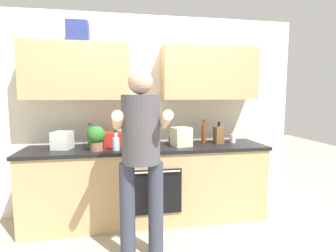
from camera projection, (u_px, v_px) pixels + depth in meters
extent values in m
plane|color=#B2A893|center=(149.00, 219.00, 3.27)|extent=(12.00, 12.00, 0.00)
cube|color=silver|center=(145.00, 115.00, 3.48)|extent=(4.00, 0.06, 2.50)
cube|color=tan|center=(77.00, 72.00, 3.09)|extent=(1.20, 0.32, 0.65)
cube|color=tan|center=(209.00, 74.00, 3.38)|extent=(1.20, 0.32, 0.65)
cylinder|color=silver|center=(220.00, 44.00, 3.36)|extent=(0.31, 0.31, 0.10)
cube|color=navy|center=(78.00, 32.00, 3.04)|extent=(0.24, 0.20, 0.24)
cube|color=tan|center=(148.00, 185.00, 3.22)|extent=(2.80, 0.60, 0.86)
cube|color=black|center=(148.00, 148.00, 3.17)|extent=(2.84, 0.64, 0.04)
cube|color=black|center=(157.00, 192.00, 2.93)|extent=(0.56, 0.02, 0.50)
cylinder|color=silver|center=(157.00, 172.00, 2.88)|extent=(0.52, 0.02, 0.02)
cylinder|color=#383D4C|center=(127.00, 212.00, 2.43)|extent=(0.14, 0.14, 0.90)
cylinder|color=#383D4C|center=(156.00, 209.00, 2.47)|extent=(0.14, 0.14, 0.90)
cylinder|color=#4C4C51|center=(141.00, 129.00, 2.37)|extent=(0.34, 0.34, 0.61)
sphere|color=#D8AD8C|center=(140.00, 82.00, 2.32)|extent=(0.22, 0.22, 0.22)
cylinder|color=#D8AD8C|center=(118.00, 120.00, 2.20)|extent=(0.09, 0.31, 0.19)
cylinder|color=#D8AD8C|center=(165.00, 120.00, 2.27)|extent=(0.09, 0.31, 0.19)
cylinder|color=#471419|center=(145.00, 135.00, 3.14)|extent=(0.07, 0.07, 0.27)
cylinder|color=#471419|center=(145.00, 122.00, 3.12)|extent=(0.03, 0.03, 0.05)
cylinder|color=black|center=(145.00, 119.00, 3.12)|extent=(0.03, 0.03, 0.01)
cylinder|color=brown|center=(204.00, 134.00, 3.39)|extent=(0.06, 0.06, 0.22)
cylinder|color=brown|center=(204.00, 123.00, 3.37)|extent=(0.03, 0.03, 0.06)
cylinder|color=black|center=(204.00, 120.00, 3.37)|extent=(0.03, 0.03, 0.01)
cylinder|color=#8C4C14|center=(91.00, 138.00, 3.20)|extent=(0.05, 0.05, 0.20)
cylinder|color=#8C4C14|center=(90.00, 128.00, 3.19)|extent=(0.03, 0.03, 0.04)
cylinder|color=black|center=(90.00, 126.00, 3.19)|extent=(0.03, 0.03, 0.01)
cylinder|color=black|center=(129.00, 136.00, 3.26)|extent=(0.05, 0.05, 0.22)
cylinder|color=black|center=(129.00, 125.00, 3.24)|extent=(0.02, 0.02, 0.05)
cylinder|color=black|center=(129.00, 123.00, 3.24)|extent=(0.02, 0.02, 0.01)
cylinder|color=silver|center=(116.00, 144.00, 2.93)|extent=(0.08, 0.08, 0.14)
cylinder|color=silver|center=(116.00, 135.00, 2.92)|extent=(0.04, 0.04, 0.06)
cylinder|color=black|center=(116.00, 131.00, 2.92)|extent=(0.04, 0.04, 0.02)
cylinder|color=#198C33|center=(90.00, 139.00, 3.11)|extent=(0.07, 0.07, 0.20)
cylinder|color=#198C33|center=(90.00, 127.00, 3.09)|extent=(0.04, 0.04, 0.06)
cylinder|color=black|center=(90.00, 124.00, 3.09)|extent=(0.04, 0.04, 0.02)
cylinder|color=slate|center=(172.00, 139.00, 3.38)|extent=(0.08, 0.08, 0.10)
cylinder|color=white|center=(233.00, 139.00, 3.41)|extent=(0.07, 0.07, 0.11)
cube|color=brown|center=(219.00, 135.00, 3.38)|extent=(0.10, 0.14, 0.21)
cylinder|color=black|center=(218.00, 124.00, 3.34)|extent=(0.02, 0.02, 0.06)
cylinder|color=black|center=(219.00, 124.00, 3.39)|extent=(0.02, 0.02, 0.06)
cylinder|color=#9E6647|center=(97.00, 146.00, 2.93)|extent=(0.14, 0.14, 0.09)
sphere|color=#2D6B28|center=(96.00, 135.00, 2.92)|extent=(0.20, 0.20, 0.20)
cube|color=silver|center=(62.00, 140.00, 3.01)|extent=(0.24, 0.24, 0.20)
cube|color=beige|center=(181.00, 137.00, 3.18)|extent=(0.25, 0.25, 0.22)
cube|color=red|center=(112.00, 139.00, 3.17)|extent=(0.23, 0.23, 0.17)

